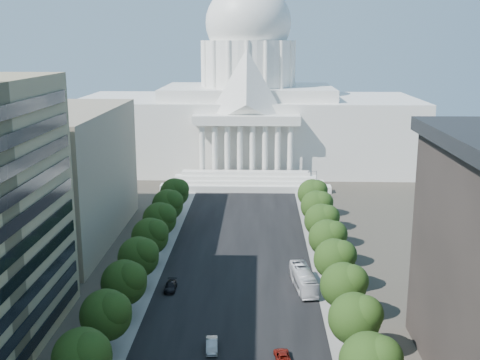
# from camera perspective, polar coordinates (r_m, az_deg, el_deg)

# --- Properties ---
(road_asphalt) EXTENTS (30.00, 260.00, 0.01)m
(road_asphalt) POSITION_cam_1_polar(r_m,az_deg,el_deg) (130.10, -0.08, -7.17)
(road_asphalt) COLOR black
(road_asphalt) RESTS_ON ground
(sidewalk_left) EXTENTS (8.00, 260.00, 0.02)m
(sidewalk_left) POSITION_cam_1_polar(r_m,az_deg,el_deg) (132.08, -8.41, -7.00)
(sidewalk_left) COLOR gray
(sidewalk_left) RESTS_ON ground
(sidewalk_right) EXTENTS (8.00, 260.00, 0.02)m
(sidewalk_right) POSITION_cam_1_polar(r_m,az_deg,el_deg) (130.88, 8.33, -7.19)
(sidewalk_right) COLOR gray
(sidewalk_right) RESTS_ON ground
(capitol) EXTENTS (120.00, 56.00, 73.00)m
(capitol) POSITION_cam_1_polar(r_m,az_deg,el_deg) (218.32, 0.77, 6.53)
(capitol) COLOR white
(capitol) RESTS_ON ground
(office_block_left_far) EXTENTS (38.00, 52.00, 30.00)m
(office_block_left_far) POSITION_cam_1_polar(r_m,az_deg,el_deg) (145.04, -19.26, 0.39)
(office_block_left_far) COLOR gray
(office_block_left_far) RESTS_ON ground
(tree_l_c) EXTENTS (7.79, 7.60, 9.97)m
(tree_l_c) POSITION_cam_1_polar(r_m,az_deg,el_deg) (81.02, -14.56, -15.86)
(tree_l_c) COLOR #33261C
(tree_l_c) RESTS_ON ground
(tree_l_d) EXTENTS (7.79, 7.60, 9.97)m
(tree_l_d) POSITION_cam_1_polar(r_m,az_deg,el_deg) (91.29, -12.43, -12.28)
(tree_l_d) COLOR #33261C
(tree_l_d) RESTS_ON ground
(tree_l_e) EXTENTS (7.79, 7.60, 9.97)m
(tree_l_e) POSITION_cam_1_polar(r_m,az_deg,el_deg) (101.94, -10.78, -9.42)
(tree_l_e) COLOR #33261C
(tree_l_e) RESTS_ON ground
(tree_l_f) EXTENTS (7.79, 7.60, 9.97)m
(tree_l_f) POSITION_cam_1_polar(r_m,az_deg,el_deg) (112.86, -9.47, -7.11)
(tree_l_f) COLOR #33261C
(tree_l_f) RESTS_ON ground
(tree_l_g) EXTENTS (7.79, 7.60, 9.97)m
(tree_l_g) POSITION_cam_1_polar(r_m,az_deg,el_deg) (123.98, -8.40, -5.20)
(tree_l_g) COLOR #33261C
(tree_l_g) RESTS_ON ground
(tree_l_h) EXTENTS (7.79, 7.60, 9.97)m
(tree_l_h) POSITION_cam_1_polar(r_m,az_deg,el_deg) (135.25, -7.51, -3.61)
(tree_l_h) COLOR #33261C
(tree_l_h) RESTS_ON ground
(tree_l_i) EXTENTS (7.79, 7.60, 9.97)m
(tree_l_i) POSITION_cam_1_polar(r_m,az_deg,el_deg) (146.64, -6.76, -2.26)
(tree_l_i) COLOR #33261C
(tree_l_i) RESTS_ON ground
(tree_l_j) EXTENTS (7.79, 7.60, 9.97)m
(tree_l_j) POSITION_cam_1_polar(r_m,az_deg,el_deg) (158.12, -6.13, -1.11)
(tree_l_j) COLOR #33261C
(tree_l_j) RESTS_ON ground
(tree_r_d) EXTENTS (7.79, 7.60, 9.97)m
(tree_r_d) POSITION_cam_1_polar(r_m,az_deg,el_deg) (89.78, 11.04, -12.67)
(tree_r_d) COLOR #33261C
(tree_r_d) RESTS_ON ground
(tree_r_e) EXTENTS (7.79, 7.60, 9.97)m
(tree_r_e) POSITION_cam_1_polar(r_m,az_deg,el_deg) (100.59, 9.97, -9.71)
(tree_r_e) COLOR #33261C
(tree_r_e) RESTS_ON ground
(tree_r_f) EXTENTS (7.79, 7.60, 9.97)m
(tree_r_f) POSITION_cam_1_polar(r_m,az_deg,el_deg) (111.64, 9.12, -7.32)
(tree_r_f) COLOR #33261C
(tree_r_f) RESTS_ON ground
(tree_r_g) EXTENTS (7.79, 7.60, 9.97)m
(tree_r_g) POSITION_cam_1_polar(r_m,az_deg,el_deg) (122.87, 8.43, -5.37)
(tree_r_g) COLOR #33261C
(tree_r_g) RESTS_ON ground
(tree_r_h) EXTENTS (7.79, 7.60, 9.97)m
(tree_r_h) POSITION_cam_1_polar(r_m,az_deg,el_deg) (134.24, 7.87, -3.75)
(tree_r_h) COLOR #33261C
(tree_r_h) RESTS_ON ground
(tree_r_i) EXTENTS (7.79, 7.60, 9.97)m
(tree_r_i) POSITION_cam_1_polar(r_m,az_deg,el_deg) (145.70, 7.39, -2.38)
(tree_r_i) COLOR #33261C
(tree_r_i) RESTS_ON ground
(tree_r_j) EXTENTS (7.79, 7.60, 9.97)m
(tree_r_j) POSITION_cam_1_polar(r_m,az_deg,el_deg) (157.25, 6.98, -1.21)
(tree_r_j) COLOR #33261C
(tree_r_j) RESTS_ON ground
(streetlight_c) EXTENTS (2.61, 0.44, 9.00)m
(streetlight_c) POSITION_cam_1_polar(r_m,az_deg,el_deg) (101.24, 10.83, -9.98)
(streetlight_c) COLOR gray
(streetlight_c) RESTS_ON ground
(streetlight_d) EXTENTS (2.61, 0.44, 9.00)m
(streetlight_d) POSITION_cam_1_polar(r_m,az_deg,el_deg) (124.39, 9.08, -5.47)
(streetlight_d) COLOR gray
(streetlight_d) RESTS_ON ground
(streetlight_e) EXTENTS (2.61, 0.44, 9.00)m
(streetlight_e) POSITION_cam_1_polar(r_m,az_deg,el_deg) (148.13, 7.91, -2.39)
(streetlight_e) COLOR gray
(streetlight_e) RESTS_ON ground
(streetlight_f) EXTENTS (2.61, 0.44, 9.00)m
(streetlight_f) POSITION_cam_1_polar(r_m,az_deg,el_deg) (172.24, 7.06, -0.16)
(streetlight_f) COLOR gray
(streetlight_f) RESTS_ON ground
(car_silver) EXTENTS (2.07, 5.01, 1.61)m
(car_silver) POSITION_cam_1_polar(r_m,az_deg,el_deg) (92.90, -2.69, -15.40)
(car_silver) COLOR #979A9E
(car_silver) RESTS_ON ground
(car_red) EXTENTS (2.64, 4.91, 1.31)m
(car_red) POSITION_cam_1_polar(r_m,az_deg,el_deg) (90.67, 4.03, -16.30)
(car_red) COLOR maroon
(car_red) RESTS_ON ground
(car_dark_b) EXTENTS (2.06, 5.06, 1.47)m
(car_dark_b) POSITION_cam_1_polar(r_m,az_deg,el_deg) (113.51, -6.60, -10.00)
(car_dark_b) COLOR black
(car_dark_b) RESTS_ON ground
(city_bus) EXTENTS (4.76, 13.27, 3.62)m
(city_bus) POSITION_cam_1_polar(r_m,az_deg,el_deg) (113.83, 6.04, -9.33)
(city_bus) COLOR silver
(city_bus) RESTS_ON ground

